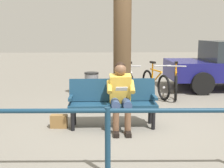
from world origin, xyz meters
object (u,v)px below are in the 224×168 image
bench (113,99)px  bicycle_purple (130,84)px  handbag (59,121)px  tree_trunk (122,23)px  bicycle_silver (176,84)px  person_reading (121,92)px  litter_bin (92,88)px  bicycle_orange (155,83)px

bench → bicycle_purple: (-0.60, -2.41, -0.15)m
bench → handbag: size_ratio=5.34×
handbag → tree_trunk: 2.70m
bicycle_silver → tree_trunk: bearing=-45.2°
person_reading → tree_trunk: bearing=-95.6°
bench → bicycle_silver: bicycle_silver is taller
litter_bin → handbag: bearing=71.7°
person_reading → bicycle_silver: bearing=-123.7°
bicycle_orange → bicycle_purple: same height
bench → person_reading: 0.27m
litter_bin → bicycle_orange: size_ratio=0.48×
bench → handbag: 1.06m
person_reading → bicycle_silver: 3.05m
litter_bin → bicycle_silver: (-2.25, -0.74, -0.03)m
litter_bin → bicycle_orange: (-1.71, -0.83, -0.03)m
bicycle_silver → bicycle_purple: bearing=-78.3°
person_reading → handbag: bearing=-4.3°
handbag → litter_bin: size_ratio=0.38×
litter_bin → bicycle_orange: bearing=-154.0°
person_reading → tree_trunk: tree_trunk is taller
tree_trunk → bicycle_orange: bearing=-134.8°
person_reading → tree_trunk: 2.07m
person_reading → bicycle_orange: bearing=-113.6°
person_reading → bicycle_purple: bearing=-100.2°
tree_trunk → handbag: bearing=50.2°
person_reading → handbag: person_reading is taller
handbag → person_reading: bearing=175.6°
handbag → bicycle_purple: bicycle_purple is taller
person_reading → litter_bin: person_reading is taller
bench → bicycle_orange: (-1.29, -2.45, -0.15)m
bicycle_silver → bicycle_purple: (1.22, -0.06, 0.00)m
bench → bicycle_orange: bearing=-117.6°
person_reading → tree_trunk: size_ratio=0.31×
bench → handbag: bearing=4.7°
person_reading → bicycle_orange: (-1.15, -2.62, -0.31)m
handbag → tree_trunk: tree_trunk is taller
tree_trunk → bicycle_purple: tree_trunk is taller
handbag → bicycle_purple: 2.97m
person_reading → litter_bin: bearing=-72.5°
handbag → tree_trunk: size_ratio=0.08×
bench → person_reading: bearing=129.3°
bench → tree_trunk: (-0.30, -1.46, 1.43)m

